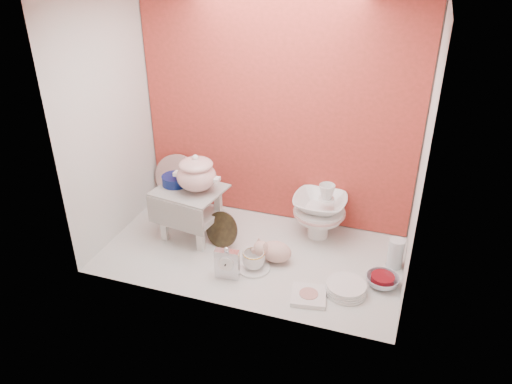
% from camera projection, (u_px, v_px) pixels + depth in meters
% --- Properties ---
extents(ground, '(1.80, 1.80, 0.00)m').
position_uv_depth(ground, '(252.00, 253.00, 3.06)').
color(ground, silver).
rests_on(ground, ground).
extents(niche_shell, '(1.86, 1.03, 1.53)m').
position_uv_depth(niche_shell, '(262.00, 98.00, 2.77)').
color(niche_shell, '#CD3A33').
rests_on(niche_shell, ground).
extents(step_stool, '(0.45, 0.40, 0.34)m').
position_uv_depth(step_stool, '(191.00, 213.00, 3.15)').
color(step_stool, silver).
rests_on(step_stool, ground).
extents(soup_tureen, '(0.35, 0.35, 0.24)m').
position_uv_depth(soup_tureen, '(196.00, 173.00, 2.99)').
color(soup_tureen, white).
rests_on(soup_tureen, step_stool).
extents(cobalt_bowl, '(0.22, 0.22, 0.06)m').
position_uv_depth(cobalt_bowl, '(175.00, 180.00, 3.11)').
color(cobalt_bowl, '#0B1853').
rests_on(cobalt_bowl, step_stool).
extents(floral_platter, '(0.38, 0.07, 0.38)m').
position_uv_depth(floral_platter, '(179.00, 180.00, 3.52)').
color(floral_platter, silver).
rests_on(floral_platter, ground).
extents(blue_white_vase, '(0.29, 0.29, 0.27)m').
position_uv_depth(blue_white_vase, '(191.00, 195.00, 3.43)').
color(blue_white_vase, white).
rests_on(blue_white_vase, ground).
extents(lacquer_tray, '(0.25, 0.15, 0.22)m').
position_uv_depth(lacquer_tray, '(222.00, 230.00, 3.09)').
color(lacquer_tray, black).
rests_on(lacquer_tray, ground).
extents(mantel_clock, '(0.14, 0.06, 0.20)m').
position_uv_depth(mantel_clock, '(227.00, 263.00, 2.80)').
color(mantel_clock, silver).
rests_on(mantel_clock, ground).
extents(plush_pig, '(0.26, 0.19, 0.14)m').
position_uv_depth(plush_pig, '(276.00, 251.00, 2.95)').
color(plush_pig, '#D4A595').
rests_on(plush_pig, ground).
extents(teacup_saucer, '(0.20, 0.20, 0.01)m').
position_uv_depth(teacup_saucer, '(254.00, 268.00, 2.91)').
color(teacup_saucer, white).
rests_on(teacup_saucer, ground).
extents(gold_rim_teacup, '(0.15, 0.15, 0.11)m').
position_uv_depth(gold_rim_teacup, '(254.00, 260.00, 2.88)').
color(gold_rim_teacup, white).
rests_on(gold_rim_teacup, teacup_saucer).
extents(lattice_dish, '(0.21, 0.21, 0.03)m').
position_uv_depth(lattice_dish, '(309.00, 296.00, 2.69)').
color(lattice_dish, white).
rests_on(lattice_dish, ground).
extents(dinner_plate_stack, '(0.24, 0.24, 0.06)m').
position_uv_depth(dinner_plate_stack, '(346.00, 288.00, 2.72)').
color(dinner_plate_stack, white).
rests_on(dinner_plate_stack, ground).
extents(crystal_bowl, '(0.20, 0.20, 0.06)m').
position_uv_depth(crystal_bowl, '(382.00, 281.00, 2.77)').
color(crystal_bowl, silver).
rests_on(crystal_bowl, ground).
extents(clear_glass_vase, '(0.09, 0.09, 0.18)m').
position_uv_depth(clear_glass_vase, '(395.00, 253.00, 2.90)').
color(clear_glass_vase, silver).
rests_on(clear_glass_vase, ground).
extents(porcelain_tower, '(0.40, 0.40, 0.38)m').
position_uv_depth(porcelain_tower, '(319.00, 210.00, 3.14)').
color(porcelain_tower, white).
rests_on(porcelain_tower, ground).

